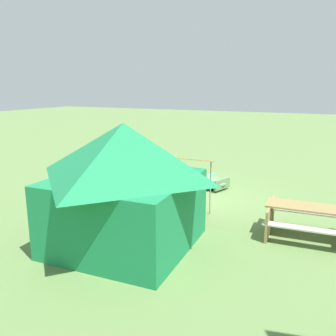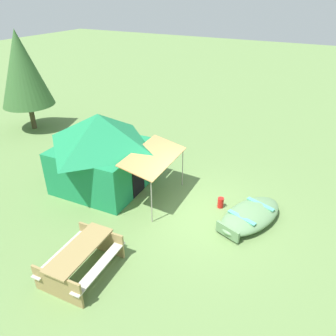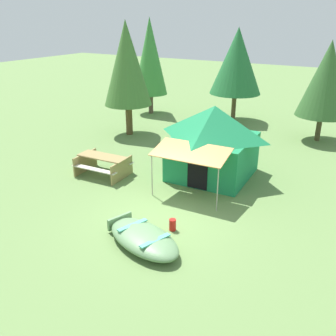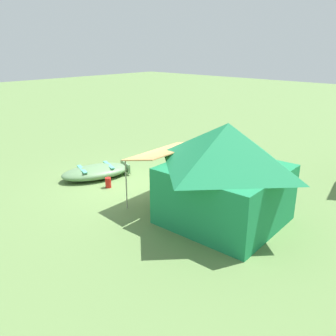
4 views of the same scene
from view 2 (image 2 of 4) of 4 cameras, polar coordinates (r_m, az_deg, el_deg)
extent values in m
plane|color=#618146|center=(10.70, 5.37, -7.99)|extent=(80.00, 80.00, 0.00)
ellipsoid|color=#608758|center=(10.53, 14.24, -8.03)|extent=(2.78, 2.00, 0.46)
ellipsoid|color=#212F1F|center=(10.51, 14.26, -7.87)|extent=(2.54, 1.79, 0.16)
cube|color=#4FB297|center=(10.79, 15.87, -6.07)|extent=(0.44, 0.94, 0.04)
cube|color=#4FB297|center=(10.07, 12.75, -8.41)|extent=(0.44, 0.94, 0.04)
cube|color=#608758|center=(9.74, 10.37, -10.87)|extent=(0.34, 0.78, 0.35)
cube|color=#1C824C|center=(11.97, -11.29, 0.38)|extent=(2.96, 3.02, 1.59)
pyramid|color=#1C824C|center=(11.39, -11.95, 6.47)|extent=(3.20, 3.26, 1.17)
cube|color=black|center=(11.30, -5.21, -1.70)|extent=(0.76, 0.06, 1.27)
cube|color=tan|center=(10.56, -2.53, 2.08)|extent=(2.60, 1.36, 0.29)
cylinder|color=gray|center=(11.73, 2.56, 0.11)|extent=(0.04, 0.04, 1.51)
cylinder|color=gray|center=(9.90, -2.89, -5.92)|extent=(0.04, 0.04, 1.51)
cube|color=olive|center=(8.56, -15.24, -13.54)|extent=(1.99, 0.81, 0.04)
cube|color=beige|center=(8.50, -11.83, -16.42)|extent=(1.97, 0.36, 0.04)
cube|color=beige|center=(9.09, -17.86, -13.80)|extent=(1.97, 0.36, 0.04)
cube|color=olive|center=(8.41, -18.77, -18.99)|extent=(0.13, 1.40, 0.75)
cube|color=olive|center=(9.31, -11.52, -12.18)|extent=(0.13, 1.40, 0.75)
cube|color=#B52B26|center=(12.21, -5.38, -1.81)|extent=(0.54, 0.62, 0.38)
cylinder|color=red|center=(11.00, 9.17, -6.00)|extent=(0.27, 0.27, 0.35)
cylinder|color=#493F28|center=(18.26, -22.63, 8.31)|extent=(0.25, 0.25, 1.27)
cone|color=#35612E|center=(17.65, -24.15, 15.58)|extent=(2.49, 2.49, 3.54)
camera|label=1|loc=(14.08, -44.84, 8.74)|focal=37.77mm
camera|label=3|loc=(14.34, 53.03, 15.79)|focal=39.50mm
camera|label=4|loc=(19.55, -10.08, 23.35)|focal=37.79mm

